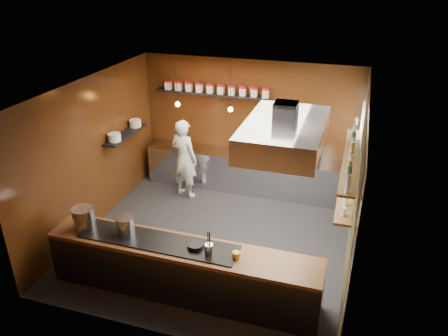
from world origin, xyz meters
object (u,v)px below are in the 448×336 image
at_px(stockpot_large, 84,218).
at_px(extractor_hood, 284,133).
at_px(espresso_machine, 309,154).
at_px(stockpot_small, 125,225).
at_px(chef, 184,159).

bearing_deg(stockpot_large, extractor_hood, 21.67).
bearing_deg(stockpot_large, espresso_machine, 49.54).
xyz_separation_m(stockpot_small, chef, (-0.22, 3.03, -0.17)).
xyz_separation_m(extractor_hood, stockpot_large, (-3.02, -1.20, -1.39)).
height_order(stockpot_small, chef, chef).
distance_m(extractor_hood, chef, 3.53).
height_order(stockpot_small, espresso_machine, espresso_machine).
bearing_deg(chef, espresso_machine, -150.59).
xyz_separation_m(espresso_machine, chef, (-2.69, -0.65, -0.19)).
xyz_separation_m(extractor_hood, espresso_machine, (0.17, 2.54, -1.40)).
xyz_separation_m(extractor_hood, chef, (-2.52, 1.89, -1.59)).
distance_m(extractor_hood, espresso_machine, 2.91).
height_order(extractor_hood, stockpot_small, extractor_hood).
height_order(extractor_hood, stockpot_large, extractor_hood).
relative_size(stockpot_large, chef, 0.20).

